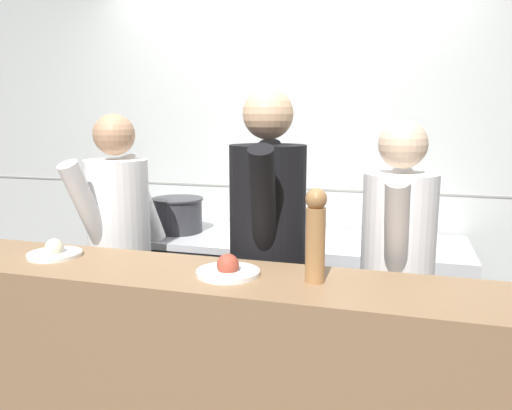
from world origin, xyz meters
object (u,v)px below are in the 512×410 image
(plated_dish_main, at_px, (55,252))
(pepper_mill, at_px, (316,234))
(chef_head_cook, at_px, (120,250))
(oven_range, at_px, (194,298))
(plated_dish_appetiser, at_px, (228,270))
(chef_line, at_px, (396,278))
(chef_sous, at_px, (267,255))
(stock_pot, at_px, (178,214))

(plated_dish_main, xyz_separation_m, pepper_mill, (1.15, -0.02, 0.16))
(chef_head_cook, bearing_deg, oven_range, 86.12)
(plated_dish_main, xyz_separation_m, chef_head_cook, (-0.01, 0.53, -0.13))
(plated_dish_appetiser, relative_size, chef_line, 0.15)
(chef_line, bearing_deg, plated_dish_main, -158.45)
(plated_dish_appetiser, bearing_deg, chef_line, 40.84)
(plated_dish_main, distance_m, chef_line, 1.53)
(chef_head_cook, bearing_deg, chef_sous, 7.21)
(oven_range, relative_size, chef_line, 0.59)
(oven_range, height_order, pepper_mill, pepper_mill)
(plated_dish_appetiser, xyz_separation_m, pepper_mill, (0.34, 0.01, 0.16))
(pepper_mill, distance_m, chef_line, 0.67)
(pepper_mill, height_order, chef_line, chef_line)
(plated_dish_appetiser, distance_m, chef_line, 0.84)
(stock_pot, relative_size, chef_sous, 0.19)
(plated_dish_main, bearing_deg, chef_head_cook, 90.97)
(stock_pot, height_order, chef_head_cook, chef_head_cook)
(stock_pot, distance_m, plated_dish_main, 1.07)
(chef_sous, distance_m, chef_line, 0.60)
(plated_dish_main, relative_size, pepper_mill, 0.66)
(pepper_mill, relative_size, chef_line, 0.22)
(plated_dish_main, xyz_separation_m, chef_sous, (0.85, 0.44, -0.07))
(plated_dish_appetiser, bearing_deg, stock_pot, 123.84)
(chef_sous, bearing_deg, plated_dish_main, -162.53)
(chef_sous, bearing_deg, chef_head_cook, 164.21)
(oven_range, xyz_separation_m, chef_line, (1.27, -0.60, 0.44))
(plated_dish_main, relative_size, chef_head_cook, 0.14)
(oven_range, distance_m, chef_head_cook, 0.76)
(oven_range, xyz_separation_m, pepper_mill, (0.99, -1.12, 0.75))
(plated_dish_appetiser, distance_m, chef_sous, 0.48)
(chef_head_cook, relative_size, chef_sous, 0.94)
(chef_line, bearing_deg, oven_range, 156.81)
(chef_sous, bearing_deg, stock_pot, 130.57)
(stock_pot, height_order, pepper_mill, pepper_mill)
(pepper_mill, distance_m, chef_sous, 0.60)
(oven_range, height_order, plated_dish_main, plated_dish_main)
(chef_sous, height_order, chef_line, chef_sous)
(stock_pot, relative_size, chef_head_cook, 0.20)
(oven_range, height_order, plated_dish_appetiser, plated_dish_appetiser)
(plated_dish_appetiser, bearing_deg, chef_head_cook, 146.04)
(stock_pot, bearing_deg, plated_dish_appetiser, -56.16)
(plated_dish_main, bearing_deg, plated_dish_appetiser, -2.00)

